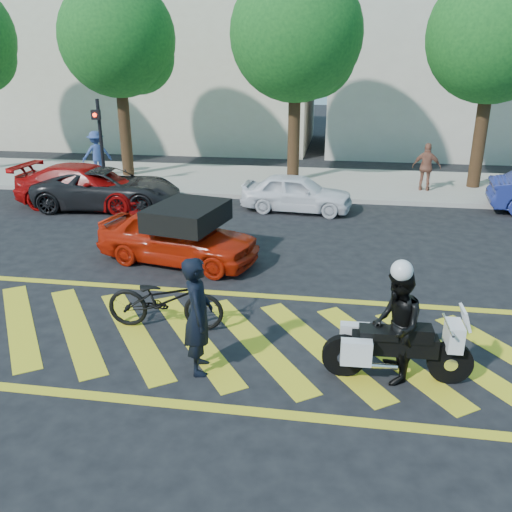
# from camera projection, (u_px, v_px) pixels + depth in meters

# --- Properties ---
(ground) EXTENTS (90.00, 90.00, 0.00)m
(ground) POSITION_uv_depth(u_px,v_px,m) (227.00, 340.00, 9.40)
(ground) COLOR black
(ground) RESTS_ON ground
(sidewalk) EXTENTS (60.00, 5.00, 0.15)m
(sidewalk) POSITION_uv_depth(u_px,v_px,m) (293.00, 182.00, 20.46)
(sidewalk) COLOR #9E998E
(sidewalk) RESTS_ON ground
(crosswalk) EXTENTS (12.33, 4.00, 0.01)m
(crosswalk) POSITION_uv_depth(u_px,v_px,m) (225.00, 340.00, 9.40)
(crosswalk) COLOR yellow
(crosswalk) RESTS_ON ground
(building_left) EXTENTS (16.00, 8.00, 10.00)m
(building_left) POSITION_uv_depth(u_px,v_px,m) (158.00, 45.00, 28.21)
(building_left) COLOR beige
(building_left) RESTS_ON ground
(building_right) EXTENTS (16.00, 8.00, 11.00)m
(building_right) POSITION_uv_depth(u_px,v_px,m) (503.00, 33.00, 25.53)
(building_right) COLOR beige
(building_right) RESTS_ON ground
(tree_left) EXTENTS (4.20, 4.20, 7.26)m
(tree_left) POSITION_uv_depth(u_px,v_px,m) (122.00, 43.00, 19.71)
(tree_left) COLOR black
(tree_left) RESTS_ON ground
(tree_center) EXTENTS (4.60, 4.60, 7.56)m
(tree_center) POSITION_uv_depth(u_px,v_px,m) (300.00, 39.00, 18.72)
(tree_center) COLOR black
(tree_center) RESTS_ON ground
(tree_right) EXTENTS (4.40, 4.40, 7.41)m
(tree_right) POSITION_uv_depth(u_px,v_px,m) (497.00, 40.00, 17.78)
(tree_right) COLOR black
(tree_right) RESTS_ON ground
(signal_pole) EXTENTS (0.28, 0.43, 3.20)m
(signal_pole) POSITION_uv_depth(u_px,v_px,m) (100.00, 137.00, 18.67)
(signal_pole) COLOR black
(signal_pole) RESTS_ON ground
(officer_bike) EXTENTS (0.59, 0.77, 1.88)m
(officer_bike) POSITION_uv_depth(u_px,v_px,m) (198.00, 316.00, 8.21)
(officer_bike) COLOR black
(officer_bike) RESTS_ON ground
(bicycle) EXTENTS (2.14, 0.82, 1.11)m
(bicycle) POSITION_uv_depth(u_px,v_px,m) (165.00, 300.00, 9.65)
(bicycle) COLOR black
(bicycle) RESTS_ON ground
(police_motorcycle) EXTENTS (2.25, 0.72, 0.99)m
(police_motorcycle) POSITION_uv_depth(u_px,v_px,m) (395.00, 347.00, 8.13)
(police_motorcycle) COLOR black
(police_motorcycle) RESTS_ON ground
(officer_moto) EXTENTS (0.71, 0.89, 1.79)m
(officer_moto) POSITION_uv_depth(u_px,v_px,m) (396.00, 326.00, 8.01)
(officer_moto) COLOR black
(officer_moto) RESTS_ON ground
(red_convertible) EXTENTS (4.05, 2.30, 1.30)m
(red_convertible) POSITION_uv_depth(u_px,v_px,m) (178.00, 236.00, 12.68)
(red_convertible) COLOR #B91D08
(red_convertible) RESTS_ON ground
(parked_left) EXTENTS (4.73, 2.18, 1.34)m
(parked_left) POSITION_uv_depth(u_px,v_px,m) (87.00, 186.00, 17.28)
(parked_left) COLOR #A00A09
(parked_left) RESTS_ON ground
(parked_mid_left) EXTENTS (4.70, 2.50, 1.26)m
(parked_mid_left) POSITION_uv_depth(u_px,v_px,m) (108.00, 188.00, 17.19)
(parked_mid_left) COLOR black
(parked_mid_left) RESTS_ON ground
(parked_mid_right) EXTENTS (3.53, 1.66, 1.17)m
(parked_mid_right) POSITION_uv_depth(u_px,v_px,m) (297.00, 193.00, 16.84)
(parked_mid_right) COLOR white
(parked_mid_right) RESTS_ON ground
(pedestrian_left) EXTENTS (1.27, 1.15, 1.71)m
(pedestrian_left) POSITION_uv_depth(u_px,v_px,m) (97.00, 153.00, 20.93)
(pedestrian_left) COLOR #32498B
(pedestrian_left) RESTS_ON sidewalk
(pedestrian_right) EXTENTS (1.02, 0.58, 1.64)m
(pedestrian_right) POSITION_uv_depth(u_px,v_px,m) (427.00, 167.00, 18.66)
(pedestrian_right) COLOR #965A44
(pedestrian_right) RESTS_ON sidewalk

